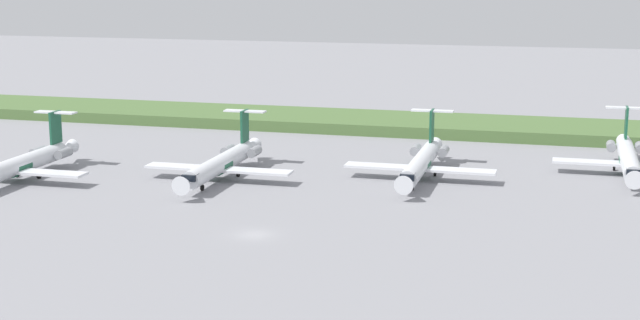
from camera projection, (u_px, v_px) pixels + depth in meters
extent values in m
plane|color=gray|center=(319.00, 180.00, 139.33)|extent=(500.00, 500.00, 0.00)
cube|color=#4C6B38|center=(381.00, 123.00, 183.93)|extent=(320.00, 20.00, 2.16)
cylinder|color=silver|center=(18.00, 165.00, 138.02)|extent=(2.70, 24.00, 2.70)
cone|color=silver|center=(67.00, 148.00, 151.25)|extent=(2.30, 4.00, 2.29)
cylinder|color=#195138|center=(18.00, 166.00, 138.05)|extent=(2.76, 3.60, 2.76)
cube|color=silver|center=(50.00, 173.00, 135.70)|extent=(11.00, 3.20, 0.36)
cube|color=#195138|center=(56.00, 127.00, 147.60)|extent=(0.36, 3.20, 5.20)
cube|color=silver|center=(56.00, 112.00, 147.39)|extent=(6.80, 1.80, 0.24)
cylinder|color=gray|center=(38.00, 152.00, 147.25)|extent=(1.50, 3.40, 1.50)
cylinder|color=gray|center=(64.00, 153.00, 146.10)|extent=(1.50, 3.40, 1.50)
cylinder|color=black|center=(17.00, 174.00, 141.18)|extent=(0.35, 0.90, 0.90)
cylinder|color=black|center=(39.00, 176.00, 140.22)|extent=(0.35, 0.90, 0.90)
cylinder|color=silver|center=(221.00, 164.00, 139.25)|extent=(2.70, 24.00, 2.70)
cone|color=silver|center=(185.00, 184.00, 126.49)|extent=(2.70, 3.00, 2.70)
cone|color=silver|center=(251.00, 147.00, 152.48)|extent=(2.30, 4.00, 2.29)
cube|color=black|center=(190.00, 177.00, 128.19)|extent=(2.02, 1.80, 0.90)
cylinder|color=#195138|center=(221.00, 165.00, 139.28)|extent=(2.76, 3.60, 2.76)
cube|color=silver|center=(182.00, 167.00, 139.92)|extent=(11.00, 3.20, 0.36)
cube|color=silver|center=(255.00, 171.00, 136.93)|extent=(11.00, 3.20, 0.36)
cube|color=#195138|center=(245.00, 126.00, 148.83)|extent=(0.36, 3.20, 5.20)
cube|color=silver|center=(245.00, 111.00, 148.62)|extent=(6.80, 1.80, 0.24)
cylinder|color=gray|center=(228.00, 150.00, 148.47)|extent=(1.50, 3.40, 1.50)
cylinder|color=gray|center=(254.00, 152.00, 147.33)|extent=(1.50, 3.40, 1.50)
cylinder|color=gray|center=(202.00, 184.00, 132.51)|extent=(0.20, 0.20, 0.65)
cylinder|color=black|center=(202.00, 188.00, 132.63)|extent=(0.30, 0.90, 0.90)
cylinder|color=black|center=(215.00, 173.00, 142.41)|extent=(0.35, 0.90, 0.90)
cylinder|color=black|center=(238.00, 174.00, 141.44)|extent=(0.35, 0.90, 0.90)
cylinder|color=silver|center=(421.00, 163.00, 139.63)|extent=(2.70, 24.00, 2.70)
cone|color=silver|center=(405.00, 183.00, 126.87)|extent=(2.70, 3.00, 2.70)
cone|color=silver|center=(434.00, 146.00, 152.86)|extent=(2.29, 4.00, 2.29)
cube|color=black|center=(408.00, 177.00, 128.57)|extent=(2.03, 1.80, 0.90)
cylinder|color=#195138|center=(421.00, 164.00, 139.66)|extent=(2.76, 3.60, 2.76)
cube|color=silver|center=(381.00, 166.00, 140.31)|extent=(11.00, 3.20, 0.36)
cube|color=silver|center=(459.00, 171.00, 137.31)|extent=(11.00, 3.20, 0.36)
cube|color=#195138|center=(432.00, 126.00, 149.21)|extent=(0.36, 3.20, 5.20)
cube|color=silver|center=(432.00, 111.00, 149.00)|extent=(6.80, 1.80, 0.24)
cylinder|color=gray|center=(416.00, 150.00, 148.85)|extent=(1.50, 3.40, 1.50)
cylinder|color=gray|center=(444.00, 151.00, 147.71)|extent=(1.50, 3.40, 1.50)
cylinder|color=gray|center=(412.00, 183.00, 132.90)|extent=(0.20, 0.20, 0.65)
cylinder|color=black|center=(412.00, 187.00, 133.01)|extent=(0.30, 0.90, 0.90)
cylinder|color=black|center=(411.00, 172.00, 142.79)|extent=(0.35, 0.90, 0.90)
cylinder|color=black|center=(435.00, 173.00, 141.83)|extent=(0.35, 0.90, 0.90)
cylinder|color=silver|center=(628.00, 159.00, 142.65)|extent=(2.70, 24.00, 2.70)
cone|color=silver|center=(634.00, 178.00, 129.89)|extent=(2.70, 3.00, 2.70)
cone|color=silver|center=(624.00, 143.00, 155.88)|extent=(2.30, 4.00, 2.29)
cube|color=black|center=(633.00, 172.00, 131.59)|extent=(2.03, 1.80, 0.90)
cylinder|color=#195138|center=(628.00, 160.00, 142.68)|extent=(2.76, 3.60, 2.76)
cube|color=silver|center=(589.00, 162.00, 143.33)|extent=(11.00, 3.20, 0.36)
cube|color=#195138|center=(626.00, 122.00, 152.23)|extent=(0.36, 3.20, 5.20)
cube|color=silver|center=(627.00, 108.00, 152.02)|extent=(6.80, 1.80, 0.24)
cylinder|color=gray|center=(611.00, 146.00, 151.87)|extent=(1.50, 3.40, 1.50)
cylinder|color=gray|center=(640.00, 147.00, 150.73)|extent=(1.50, 3.40, 1.50)
cylinder|color=gray|center=(631.00, 179.00, 135.91)|extent=(0.20, 0.20, 0.65)
cylinder|color=black|center=(630.00, 182.00, 136.03)|extent=(0.30, 0.90, 0.90)
cylinder|color=black|center=(614.00, 168.00, 145.81)|extent=(0.35, 0.90, 0.90)
cylinder|color=black|center=(639.00, 169.00, 144.85)|extent=(0.35, 0.90, 0.90)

